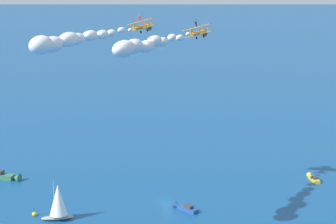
# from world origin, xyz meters

# --- Properties ---
(ground_plane) EXTENTS (2000.00, 2000.00, 0.00)m
(ground_plane) POSITION_xyz_m (0.00, 0.00, 0.00)
(ground_plane) COLOR navy
(motorboat_near_centre) EXTENTS (6.64, 4.93, 1.95)m
(motorboat_near_centre) POSITION_xyz_m (5.20, -3.92, 0.52)
(motorboat_near_centre) COLOR #23478C
(motorboat_near_centre) RESTS_ON ground_plane
(sailboat_far_port) EXTENTS (7.47, 5.28, 9.38)m
(sailboat_far_port) POSITION_xyz_m (-21.38, -16.13, 4.28)
(sailboat_far_port) COLOR #9E9993
(sailboat_far_port) RESTS_ON ground_plane
(motorboat_offshore) EXTENTS (9.99, 3.10, 2.86)m
(motorboat_offshore) POSITION_xyz_m (-46.67, 6.63, 0.77)
(motorboat_offshore) COLOR #33704C
(motorboat_offshore) RESTS_ON ground_plane
(motorboat_trailing) EXTENTS (3.72, 6.48, 1.83)m
(motorboat_trailing) POSITION_xyz_m (34.61, 24.87, 0.49)
(motorboat_trailing) COLOR gold
(motorboat_trailing) RESTS_ON ground_plane
(marker_buoy) EXTENTS (1.10, 1.10, 2.10)m
(marker_buoy) POSITION_xyz_m (-27.72, -15.33, 0.39)
(marker_buoy) COLOR yellow
(marker_buoy) RESTS_ON ground_plane
(biplane_lead) EXTENTS (7.50, 7.08, 3.83)m
(biplane_lead) POSITION_xyz_m (-6.39, 1.83, 42.31)
(biplane_lead) COLOR orange
(wingwalker_lead) EXTENTS (1.45, 0.43, 1.52)m
(wingwalker_lead) POSITION_xyz_m (-6.95, 1.98, 44.39)
(wingwalker_lead) COLOR red
(smoke_trail_lead) EXTENTS (10.90, 35.46, 4.49)m
(smoke_trail_lead) POSITION_xyz_m (-13.31, -27.63, 42.02)
(smoke_trail_lead) COLOR silver
(biplane_wingman) EXTENTS (7.50, 7.08, 3.83)m
(biplane_wingman) POSITION_xyz_m (7.05, 1.23, 41.30)
(biplane_wingman) COLOR orange
(wingwalker_wingman) EXTENTS (0.94, 0.33, 1.78)m
(wingwalker_wingman) POSITION_xyz_m (6.48, 1.38, 43.41)
(wingwalker_wingman) COLOR black
(smoke_trail_wingman) EXTENTS (9.69, 31.93, 4.00)m
(smoke_trail_wingman) POSITION_xyz_m (0.99, -25.51, 41.28)
(smoke_trail_wingman) COLOR silver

